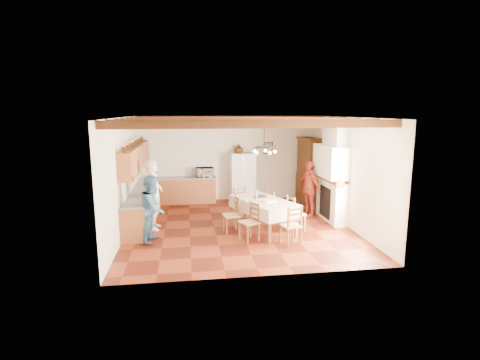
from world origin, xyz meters
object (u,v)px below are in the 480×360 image
at_px(chair_end_near, 291,225).
at_px(refrigerator, 242,177).
at_px(chair_right_far, 276,206).
at_px(chair_end_far, 242,204).
at_px(person_woman_blue, 153,208).
at_px(person_woman_red, 309,189).
at_px(chair_left_far, 231,215).
at_px(chair_left_near, 249,221).
at_px(dining_table, 264,203).
at_px(microwave, 205,172).
at_px(chair_right_near, 296,213).
at_px(hutch, 309,171).
at_px(person_man, 154,195).

bearing_deg(chair_end_near, refrigerator, -100.14).
xyz_separation_m(chair_right_far, chair_end_far, (-0.91, 0.38, 0.00)).
height_order(refrigerator, person_woman_blue, refrigerator).
relative_size(chair_end_near, person_woman_red, 0.56).
bearing_deg(chair_end_far, refrigerator, 62.11).
xyz_separation_m(refrigerator, chair_end_near, (0.51, -4.60, -0.38)).
bearing_deg(chair_left_far, chair_left_near, 19.53).
bearing_deg(chair_left_near, chair_end_far, 150.82).
xyz_separation_m(dining_table, chair_end_far, (-0.41, 1.08, -0.30)).
height_order(chair_left_far, microwave, microwave).
relative_size(dining_table, chair_right_far, 2.29).
height_order(dining_table, chair_right_near, chair_right_near).
height_order(dining_table, chair_end_far, chair_end_far).
xyz_separation_m(chair_end_far, person_woman_blue, (-2.42, -1.44, 0.34)).
distance_m(chair_left_near, chair_left_far, 0.77).
relative_size(chair_left_near, person_woman_red, 0.56).
bearing_deg(chair_right_far, chair_end_near, 161.44).
distance_m(refrigerator, chair_end_near, 4.64).
height_order(chair_end_far, microwave, microwave).
distance_m(chair_end_far, microwave, 2.66).
distance_m(dining_table, chair_end_far, 1.19).
height_order(chair_left_near, person_woman_red, person_woman_red).
height_order(refrigerator, chair_end_near, refrigerator).
bearing_deg(person_woman_blue, chair_left_far, -66.44).
xyz_separation_m(hutch, person_woman_red, (-0.50, -1.47, -0.29)).
bearing_deg(person_woman_blue, microwave, -8.64).
xyz_separation_m(chair_left_far, person_woman_blue, (-1.97, -0.40, 0.34)).
xyz_separation_m(refrigerator, chair_end_far, (-0.35, -2.46, -0.38)).
bearing_deg(dining_table, microwave, 111.34).
bearing_deg(refrigerator, chair_left_far, -107.56).
bearing_deg(person_woman_red, person_woman_blue, -90.17).
height_order(chair_right_near, microwave, microwave).
height_order(hutch, person_woman_red, hutch).
bearing_deg(microwave, hutch, -18.32).
bearing_deg(chair_end_far, chair_left_far, -133.09).
relative_size(dining_table, person_woman_blue, 1.34).
xyz_separation_m(hutch, chair_end_far, (-2.55, -1.59, -0.66)).
bearing_deg(chair_end_near, person_man, -43.34).
xyz_separation_m(dining_table, chair_right_far, (0.50, 0.70, -0.30)).
bearing_deg(dining_table, chair_right_far, 54.58).
relative_size(person_man, microwave, 3.27).
height_order(hutch, chair_left_far, hutch).
distance_m(refrigerator, dining_table, 3.55).
relative_size(chair_right_far, person_woman_red, 0.56).
bearing_deg(chair_right_far, refrigerator, -5.88).
height_order(chair_left_near, microwave, microwave).
xyz_separation_m(person_woman_blue, microwave, (1.46, 3.85, 0.24)).
bearing_deg(chair_end_near, dining_table, -83.26).
xyz_separation_m(hutch, chair_right_far, (-1.64, -1.97, -0.66)).
bearing_deg(chair_right_far, hutch, -56.78).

